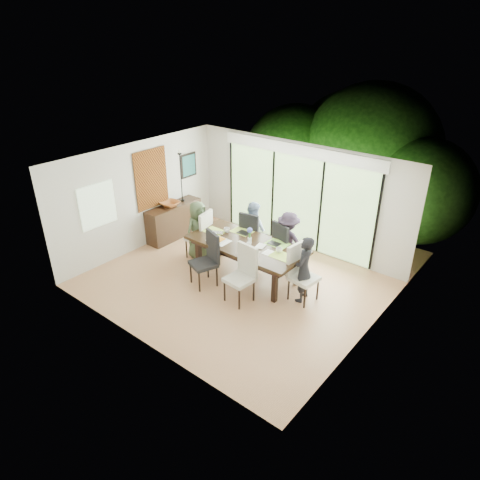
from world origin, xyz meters
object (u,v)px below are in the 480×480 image
Objects in this scene: chair_left_end at (198,234)px; chair_far_left at (253,234)px; laptop at (215,233)px; person_right_end at (304,269)px; chair_near_right at (239,275)px; chair_right_end at (304,274)px; chair_far_right at (288,246)px; table_top at (246,244)px; person_left_end at (198,230)px; bowl at (170,204)px; sideboard at (174,221)px; cup_b at (249,245)px; person_far_left at (253,230)px; cup_a at (227,230)px; vase at (250,240)px; chair_near_left at (203,260)px; person_far_right at (288,242)px; cup_c at (279,250)px.

chair_left_end is 1.35m from chair_far_left.
chair_far_left is 1.06m from laptop.
chair_near_right is at bearing -58.23° from person_right_end.
chair_far_right is (-0.95, 0.85, 0.00)m from chair_right_end.
chair_left_end is at bearing -180.00° from table_top.
person_left_end reaches higher than bowl.
chair_far_left is 0.75× the size of sideboard.
person_right_end is (2.98, 0.00, 0.11)m from chair_left_end.
cup_b is at bearing 101.52° from chair_right_end.
cup_b is (0.15, -0.10, 0.08)m from table_top.
sideboard is at bearing 21.00° from person_far_left.
cup_a reaches higher than sideboard.
cup_a is 0.09× the size of sideboard.
chair_right_end is at bearing -1.97° from vase.
person_far_left is 10.75× the size of vase.
sideboard is (-3.26, 1.26, -0.16)m from chair_near_right.
laptop is 3.30× the size of cup_b.
cup_a reaches higher than laptop.
chair_near_left is at bearing -120.87° from vase.
chair_far_right is 0.85× the size of person_far_right.
person_left_end reaches higher than chair_left_end.
person_far_left is (0.00, -0.02, 0.11)m from chair_far_left.
laptop is at bearing -11.47° from bowl.
person_right_end is (1.48, -0.00, -0.08)m from table_top.
vase is at bearing -80.79° from person_left_end.
person_left_end is 2.19m from person_far_right.
person_left_end is at bearing 49.06° from person_far_left.
vase is (1.53, 0.05, 0.18)m from person_left_end.
chair_near_right is (0.95, -1.72, 0.00)m from chair_far_left.
person_far_left and person_far_right have the same top height.
vase is 0.97× the size of cup_c.
person_right_end is 12.90× the size of cup_b.
chair_far_right is 3.38m from bowl.
person_far_right reaches higher than chair_near_right.
person_right_end is 1.34m from cup_b.
bowl is (-2.26, 1.16, 0.36)m from chair_near_left.
person_far_right is at bearing -60.43° from person_left_end.
chair_right_end is 3.33× the size of laptop.
person_right_end is 2.97× the size of bowl.
table_top is 19.35× the size of cup_a.
chair_far_left reaches higher than table_top.
cup_b reaches higher than laptop.
sideboard is (-4.26, 0.39, -0.16)m from chair_right_end.
laptop is (-0.40, -0.95, 0.24)m from chair_far_left.
person_far_left is at bearing 118.47° from table_top.
chair_left_end is 0.75× the size of sideboard.
sideboard is (-2.31, -0.46, -0.16)m from chair_far_left.
chair_far_left is 0.85× the size of person_left_end.
person_right_end is (1.98, 0.87, 0.11)m from chair_near_left.
chair_far_right is 3.33× the size of laptop.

